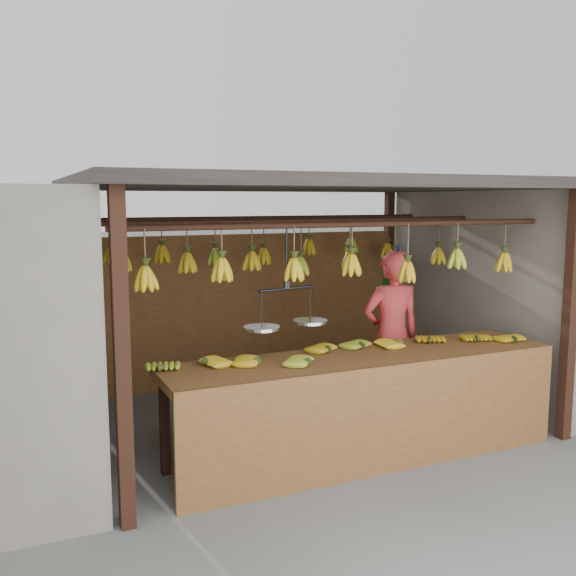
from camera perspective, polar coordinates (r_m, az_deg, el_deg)
name	(u,v)px	position (r m, az deg, el deg)	size (l,w,h in m)	color
ground	(300,418)	(6.65, 1.08, -11.49)	(80.00, 80.00, 0.00)	#5B5B57
stall	(287,223)	(6.58, -0.10, 5.83)	(4.30, 3.30, 2.40)	black
neighbor_right	(567,287)	(8.53, 23.53, 0.11)	(3.00, 3.00, 2.30)	slate
counter	(370,380)	(5.44, 7.27, -8.13)	(3.53, 0.79, 0.96)	brown
hanging_bananas	(300,259)	(6.30, 1.11, 2.57)	(3.60, 2.24, 0.39)	#BA9613
balance_scale	(287,320)	(5.21, -0.13, -2.84)	(0.75, 0.37, 0.82)	black
vendor	(392,336)	(6.47, 9.19, -4.25)	(0.63, 0.41, 1.72)	#BF3333
bag_bundles	(390,294)	(8.50, 9.07, -0.55)	(0.08, 0.26, 1.22)	#1426BF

